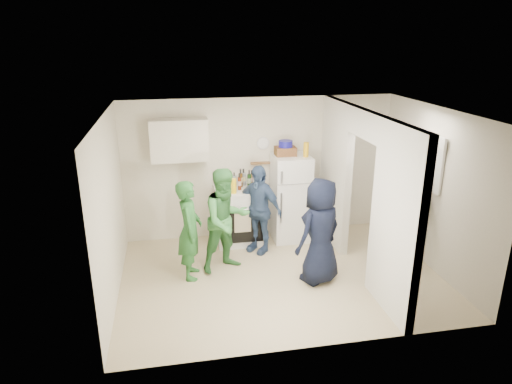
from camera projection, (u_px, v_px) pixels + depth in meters
floor at (281, 276)px, 6.97m from camera, size 4.80×4.80×0.00m
wall_back at (260, 168)px, 8.15m from camera, size 4.80×0.00×4.80m
wall_front at (320, 252)px, 4.99m from camera, size 4.80×0.00×4.80m
wall_left at (110, 211)px, 6.15m from camera, size 0.00×3.40×3.40m
wall_right at (435, 190)px, 6.99m from camera, size 0.00×3.40×3.40m
ceiling at (284, 113)px, 6.16m from camera, size 4.80×4.80×0.00m
partition_pier_back at (335, 174)px, 7.80m from camera, size 0.12×1.20×2.50m
partition_pier_front at (396, 223)px, 5.76m from camera, size 0.12×1.20×2.50m
partition_header at (367, 124)px, 6.44m from camera, size 0.12×1.00×0.40m
stove at (239, 215)px, 8.01m from camera, size 0.83×0.69×0.99m
upper_cabinet at (179, 140)px, 7.54m from camera, size 0.95×0.34×0.70m
fridge at (291, 198)px, 8.05m from camera, size 0.63×0.61×1.54m
wicker_basket at (285, 151)px, 7.81m from camera, size 0.35×0.25×0.15m
blue_bowl at (286, 144)px, 7.77m from camera, size 0.24×0.24×0.11m
yellow_cup_stack_top at (306, 150)px, 7.71m from camera, size 0.09×0.09×0.25m
wall_clock at (263, 143)px, 7.99m from camera, size 0.22×0.02×0.22m
spice_shelf at (260, 163)px, 8.07m from camera, size 0.35×0.08×0.03m
nook_window at (430, 161)px, 7.04m from camera, size 0.03×0.70×0.80m
nook_window_frame at (429, 161)px, 7.04m from camera, size 0.04×0.76×0.86m
nook_valance at (430, 139)px, 6.92m from camera, size 0.04×0.82×0.18m
yellow_cup_stack_stove at (234, 186)px, 7.58m from camera, size 0.09×0.09×0.25m
red_cup at (254, 188)px, 7.68m from camera, size 0.09×0.09×0.12m
person_green_left at (190, 230)px, 6.75m from camera, size 0.42×0.59×1.53m
person_green_center at (226, 220)px, 6.96m from camera, size 0.97×0.88×1.63m
person_denim at (258, 209)px, 7.58m from camera, size 0.88×0.89×1.51m
person_navy at (320, 231)px, 6.61m from camera, size 0.93×0.82×1.59m
person_nook at (406, 209)px, 7.29m from camera, size 0.73×1.16×1.71m
bottle_a at (223, 179)px, 7.88m from camera, size 0.07×0.07×0.29m
bottle_b at (228, 184)px, 7.69m from camera, size 0.06×0.06×0.25m
bottle_c at (234, 179)px, 7.93m from camera, size 0.07×0.07×0.25m
bottle_d at (240, 182)px, 7.74m from camera, size 0.06×0.06×0.29m
bottle_e at (244, 177)px, 7.99m from camera, size 0.08×0.08×0.30m
bottle_f at (249, 179)px, 7.86m from camera, size 0.07×0.07×0.32m
bottle_g at (251, 178)px, 7.97m from camera, size 0.06×0.06×0.28m
bottle_h at (221, 183)px, 7.65m from camera, size 0.07×0.07×0.31m
bottle_i at (241, 178)px, 7.89m from camera, size 0.07×0.07×0.32m
bottle_j at (257, 181)px, 7.77m from camera, size 0.06×0.06×0.31m
bottle_k at (226, 181)px, 7.81m from camera, size 0.07×0.07×0.27m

